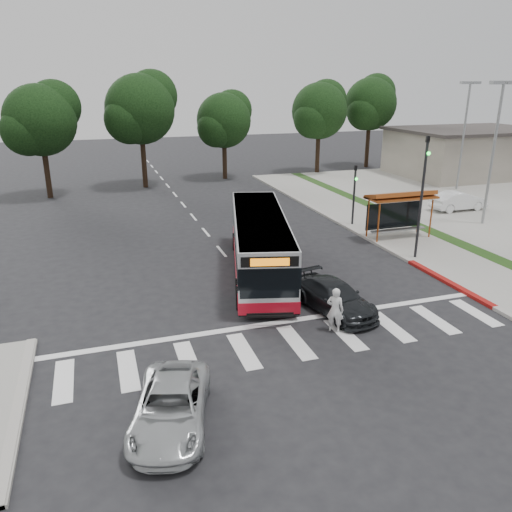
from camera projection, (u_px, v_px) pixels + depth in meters
name	position (u px, v px, depth m)	size (l,w,h in m)	color
ground	(254.00, 291.00, 22.72)	(140.00, 140.00, 0.00)	black
sidewalk_east	(374.00, 225.00, 33.11)	(4.00, 40.00, 0.12)	gray
curb_east	(348.00, 227.00, 32.52)	(0.30, 40.00, 0.15)	#9E9991
curb_east_red	(448.00, 282.00, 23.54)	(0.32, 6.00, 0.15)	maroon
parking_lot	(498.00, 205.00, 38.44)	(18.00, 36.00, 0.10)	gray
commercial_building	(469.00, 154.00, 50.56)	(14.00, 10.00, 4.40)	#A09687
building_roof_cap	(472.00, 130.00, 49.79)	(14.60, 10.60, 0.30)	#383330
crosswalk_ladder	(296.00, 342.00, 18.23)	(18.00, 2.60, 0.01)	silver
bus_shelter	(400.00, 201.00, 29.70)	(4.20, 1.60, 2.86)	#994519
traffic_signal_ne_tall	(423.00, 188.00, 25.61)	(0.18, 0.37, 6.50)	black
traffic_signal_ne_short	(354.00, 189.00, 32.35)	(0.18, 0.37, 4.00)	black
lot_light_front	(496.00, 134.00, 31.46)	(1.90, 0.35, 9.01)	gray
lot_light_mid	(465.00, 121.00, 42.20)	(1.90, 0.35, 9.01)	gray
tree_ne_a	(320.00, 110.00, 50.54)	(6.16, 5.74, 9.30)	black
tree_ne_b	(371.00, 103.00, 54.22)	(6.16, 5.74, 10.02)	black
tree_north_a	(141.00, 108.00, 43.29)	(6.60, 6.15, 10.17)	black
tree_north_b	(224.00, 120.00, 47.84)	(5.72, 5.33, 8.43)	black
tree_north_c	(41.00, 119.00, 39.35)	(6.16, 5.74, 9.30)	black
transit_bus	(260.00, 244.00, 24.60)	(2.43, 11.21, 2.90)	silver
pedestrian	(335.00, 310.00, 18.78)	(0.65, 0.42, 1.77)	silver
dark_sedan	(334.00, 297.00, 20.53)	(1.77, 4.37, 1.27)	black
silver_suv_south	(171.00, 407.00, 13.65)	(1.96, 4.25, 1.18)	#B3B7B9
parked_car_1	(459.00, 201.00, 36.61)	(1.46, 4.20, 1.38)	white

